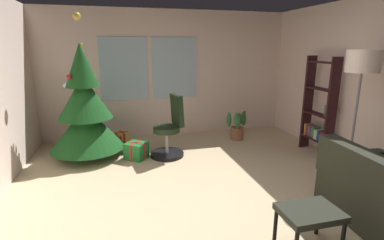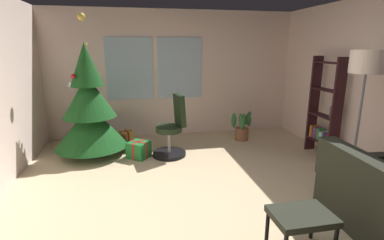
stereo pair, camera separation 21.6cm
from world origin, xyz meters
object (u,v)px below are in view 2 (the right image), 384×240
Objects in this scene: office_chair at (172,132)px; footstool at (302,219)px; gift_box_blue at (120,139)px; floor_lamp at (366,70)px; bookshelf at (324,113)px; potted_plant at (242,127)px; gift_box_red at (120,140)px; holiday_tree at (90,111)px; gift_box_gold at (127,137)px; gift_box_green at (139,150)px.

footstool is at bearing -73.25° from office_chair.
floor_lamp is (3.14, -2.32, 1.43)m from gift_box_blue.
footstool is 0.30× the size of floor_lamp.
potted_plant is (-1.01, 1.05, -0.47)m from bookshelf.
gift_box_red is at bearing 144.66° from floor_lamp.
holiday_tree is 2.85m from potted_plant.
holiday_tree is (-2.11, 2.89, 0.43)m from footstool.
gift_box_red is at bearing 45.41° from holiday_tree.
gift_box_red is at bearing 176.20° from potted_plant.
gift_box_red is 0.18× the size of floor_lamp.
gift_box_red is 3.63m from bookshelf.
floor_lamp is at bearing -33.90° from office_chair.
gift_box_red is 0.56× the size of potted_plant.
gift_box_gold is 3.54m from bookshelf.
bookshelf is at bearing -21.19° from gift_box_blue.
floor_lamp is (1.44, 1.11, 1.18)m from footstool.
holiday_tree reaches higher than footstool.
bookshelf reaches higher than office_chair.
office_chair is (1.33, -0.28, -0.37)m from holiday_tree.
gift_box_red is at bearing 116.79° from footstool.
gift_box_gold is at bearing 142.55° from floor_lamp.
footstool is 3.84m from gift_box_blue.
office_chair is at bearing -11.99° from holiday_tree.
gift_box_gold is at bearing 104.72° from gift_box_green.
potted_plant is at bearing 133.96° from bookshelf.
gift_box_red is 0.31× the size of office_chair.
gift_box_green is at bearing -67.14° from gift_box_blue.
bookshelf is at bearing -21.67° from gift_box_gold.
footstool is 3.76m from gift_box_gold.
gift_box_green is (-1.35, 2.61, -0.21)m from footstool.
potted_plant reaches higher than gift_box_blue.
holiday_tree is at bearing 153.41° from floor_lamp.
gift_box_green is 0.24× the size of floor_lamp.
holiday_tree reaches higher than floor_lamp.
footstool is at bearing -101.94° from potted_plant.
gift_box_red is 0.15m from gift_box_gold.
office_chair is at bearing 168.85° from bookshelf.
gift_box_green is 0.41× the size of office_chair.
gift_box_green is at bearing 151.79° from floor_lamp.
gift_box_red is 0.75× the size of gift_box_blue.
gift_box_blue is 0.76× the size of potted_plant.
gift_box_gold reaches higher than gift_box_blue.
potted_plant reaches higher than gift_box_green.
potted_plant is at bearing -3.80° from gift_box_red.
floor_lamp is at bearing -26.59° from holiday_tree.
office_chair is 2.54m from bookshelf.
gift_box_red is 4.09m from floor_lamp.
gift_box_gold is 0.30× the size of office_chair.
floor_lamp is (2.79, -1.50, 1.38)m from gift_box_green.
bookshelf reaches higher than gift_box_red.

